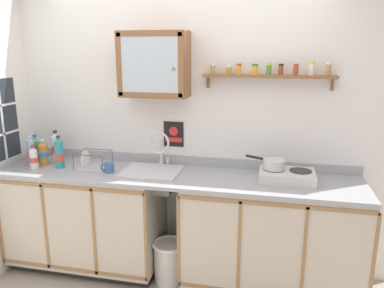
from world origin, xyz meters
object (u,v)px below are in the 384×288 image
(warning_sign, at_px, (174,134))
(bottle_water_blue_2, at_px, (31,152))
(sink, at_px, (153,173))
(trash_bin, at_px, (169,261))
(hot_plate_stove, at_px, (287,176))
(bottle_detergent_teal_5, at_px, (59,154))
(mug, at_px, (109,167))
(wall_cabinet, at_px, (154,64))
(bottle_soda_green_0, at_px, (36,150))
(bottle_opaque_white_3, at_px, (34,158))
(dish_rack, at_px, (92,166))
(bottle_juice_amber_4, at_px, (43,153))
(bottle_water_clear_1, at_px, (56,148))
(saucepan, at_px, (274,163))

(warning_sign, bearing_deg, bottle_water_blue_2, -165.46)
(sink, bearing_deg, trash_bin, -39.32)
(hot_plate_stove, distance_m, bottle_detergent_teal_5, 1.98)
(mug, relative_size, trash_bin, 0.30)
(bottle_detergent_teal_5, relative_size, wall_cabinet, 0.50)
(bottle_water_blue_2, relative_size, mug, 2.47)
(bottle_soda_green_0, bearing_deg, sink, -1.68)
(bottle_water_blue_2, xyz_separation_m, bottle_detergent_teal_5, (0.29, -0.01, 0.00))
(bottle_water_blue_2, height_order, bottle_opaque_white_3, bottle_water_blue_2)
(dish_rack, relative_size, trash_bin, 0.80)
(bottle_water_blue_2, bearing_deg, trash_bin, -3.67)
(bottle_detergent_teal_5, bearing_deg, wall_cabinet, 14.53)
(bottle_opaque_white_3, xyz_separation_m, bottle_juice_amber_4, (0.02, 0.12, 0.01))
(bottle_water_clear_1, xyz_separation_m, bottle_detergent_teal_5, (0.11, -0.14, -0.01))
(bottle_water_clear_1, xyz_separation_m, mug, (0.60, -0.17, -0.09))
(saucepan, xyz_separation_m, bottle_opaque_white_3, (-2.08, -0.17, -0.04))
(sink, distance_m, saucepan, 1.04)
(bottle_soda_green_0, height_order, bottle_water_blue_2, bottle_water_blue_2)
(bottle_water_blue_2, relative_size, bottle_opaque_white_3, 1.29)
(sink, xyz_separation_m, wall_cabinet, (-0.01, 0.14, 0.92))
(warning_sign, bearing_deg, bottle_soda_green_0, -169.93)
(wall_cabinet, relative_size, warning_sign, 2.56)
(saucepan, height_order, trash_bin, saucepan)
(bottle_opaque_white_3, xyz_separation_m, warning_sign, (1.17, 0.42, 0.18))
(bottle_opaque_white_3, relative_size, bottle_juice_amber_4, 0.90)
(bottle_opaque_white_3, height_order, dish_rack, bottle_opaque_white_3)
(bottle_water_blue_2, height_order, warning_sign, warning_sign)
(bottle_juice_amber_4, xyz_separation_m, dish_rack, (0.49, -0.01, -0.08))
(bottle_detergent_teal_5, bearing_deg, bottle_water_clear_1, 129.24)
(bottle_water_blue_2, distance_m, warning_sign, 1.31)
(bottle_water_blue_2, xyz_separation_m, bottle_opaque_white_3, (0.08, -0.09, -0.03))
(saucepan, bearing_deg, trash_bin, -169.25)
(sink, xyz_separation_m, bottle_water_clear_1, (-0.96, 0.06, 0.15))
(hot_plate_stove, relative_size, bottle_detergent_teal_5, 1.49)
(bottle_water_blue_2, distance_m, dish_rack, 0.59)
(bottle_juice_amber_4, relative_size, mug, 2.14)
(bottle_water_blue_2, relative_size, bottle_detergent_teal_5, 0.95)
(dish_rack, height_order, trash_bin, dish_rack)
(bottle_opaque_white_3, bearing_deg, saucepan, 4.63)
(dish_rack, xyz_separation_m, trash_bin, (0.73, -0.10, -0.79))
(bottle_water_blue_2, bearing_deg, bottle_juice_amber_4, 17.56)
(dish_rack, distance_m, wall_cabinet, 1.05)
(bottle_detergent_teal_5, distance_m, mug, 0.49)
(bottle_water_blue_2, bearing_deg, bottle_soda_green_0, 102.24)
(bottle_soda_green_0, xyz_separation_m, bottle_water_blue_2, (0.02, -0.10, 0.01))
(saucepan, bearing_deg, sink, -179.40)
(bottle_detergent_teal_5, relative_size, dish_rack, 0.99)
(bottle_water_clear_1, distance_m, bottle_water_blue_2, 0.22)
(saucepan, height_order, bottle_juice_amber_4, bottle_juice_amber_4)
(bottle_soda_green_0, bearing_deg, bottle_water_blue_2, -77.76)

